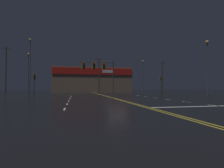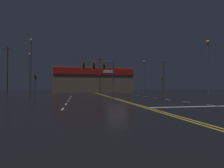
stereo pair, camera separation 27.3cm
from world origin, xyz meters
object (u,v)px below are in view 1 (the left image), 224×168
(streetlight_far_median, at_px, (28,68))
(traffic_signal_corner_northeast, at_px, (161,81))
(streetlight_far_right, at_px, (207,61))
(traffic_signal_median, at_px, (98,68))
(streetlight_near_left, at_px, (143,72))
(traffic_signal_corner_northwest, at_px, (34,80))
(streetlight_far_left, at_px, (30,60))

(streetlight_far_median, bearing_deg, traffic_signal_corner_northeast, -18.94)
(streetlight_far_right, xyz_separation_m, streetlight_far_median, (-31.93, 19.89, 0.29))
(traffic_signal_median, height_order, streetlight_far_right, streetlight_far_right)
(streetlight_far_median, bearing_deg, streetlight_near_left, 7.70)
(traffic_signal_median, bearing_deg, traffic_signal_corner_northeast, 36.36)
(streetlight_near_left, height_order, streetlight_far_right, streetlight_near_left)
(traffic_signal_median, xyz_separation_m, traffic_signal_corner_northwest, (-10.29, 10.06, -1.21))
(traffic_signal_median, height_order, traffic_signal_corner_northwest, traffic_signal_median)
(traffic_signal_median, height_order, traffic_signal_corner_northeast, traffic_signal_median)
(streetlight_far_median, bearing_deg, streetlight_far_left, -73.21)
(traffic_signal_corner_northwest, bearing_deg, streetlight_far_median, 108.69)
(streetlight_near_left, xyz_separation_m, streetlight_far_median, (-30.48, -4.12, 0.10))
(traffic_signal_corner_northeast, height_order, streetlight_far_left, streetlight_far_left)
(traffic_signal_median, xyz_separation_m, streetlight_far_right, (17.96, 1.05, 1.80))
(streetlight_near_left, bearing_deg, streetlight_far_left, -162.09)
(traffic_signal_median, bearing_deg, streetlight_near_left, 56.60)
(traffic_signal_corner_northwest, distance_m, streetlight_far_left, 7.48)
(traffic_signal_corner_northwest, height_order, streetlight_near_left, streetlight_near_left)
(streetlight_far_left, xyz_separation_m, streetlight_far_median, (-1.58, 5.22, -1.13))
(streetlight_far_left, relative_size, streetlight_far_right, 1.29)
(streetlight_near_left, relative_size, streetlight_far_left, 0.81)
(traffic_signal_corner_northwest, xyz_separation_m, streetlight_far_right, (28.25, -9.01, 3.01))
(traffic_signal_median, xyz_separation_m, streetlight_far_left, (-12.39, 15.71, 3.22))
(streetlight_far_right, bearing_deg, streetlight_far_median, 148.08)
(traffic_signal_corner_northwest, height_order, streetlight_far_left, streetlight_far_left)
(traffic_signal_median, distance_m, streetlight_far_median, 25.25)
(traffic_signal_corner_northwest, distance_m, streetlight_far_median, 11.95)
(streetlight_far_right, height_order, streetlight_far_median, streetlight_far_median)
(traffic_signal_median, height_order, streetlight_far_median, streetlight_far_median)
(traffic_signal_corner_northeast, xyz_separation_m, streetlight_far_median, (-28.92, 9.92, 3.28))
(traffic_signal_corner_northwest, height_order, streetlight_far_right, streetlight_far_right)
(traffic_signal_corner_northeast, relative_size, streetlight_near_left, 0.41)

